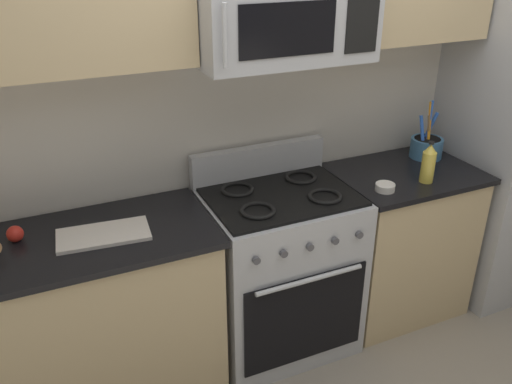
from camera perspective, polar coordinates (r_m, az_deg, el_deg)
The scene contains 10 objects.
wall_back at distance 2.87m, azimuth -0.56°, elevation 9.48°, with size 8.00×0.10×2.60m, color beige.
counter_left at distance 2.72m, azimuth -17.47°, elevation -13.07°, with size 1.23×0.60×0.91m.
range_oven at distance 2.92m, azimuth 2.43°, elevation -8.19°, with size 0.76×0.64×1.09m.
counter_right at distance 3.31m, azimuth 14.76°, elevation -5.05°, with size 0.79×0.60×0.91m.
microwave at distance 2.47m, azimuth 2.73°, elevation 17.62°, with size 0.79×0.44×0.34m.
utensil_crock at distance 3.31m, azimuth 17.63°, elevation 4.65°, with size 0.19×0.19×0.34m.
apple_loose at distance 2.53m, azimuth -24.21°, elevation -4.08°, with size 0.07×0.07×0.07m, color red.
cutting_board at distance 2.45m, azimuth -15.88°, elevation -4.36°, with size 0.40×0.21×0.02m, color silver.
bottle_oil at distance 2.97m, azimuth 17.83°, elevation 2.90°, with size 0.07×0.07×0.23m.
prep_bowl at distance 2.84m, azimuth 13.55°, elevation 0.53°, with size 0.10×0.10×0.04m.
Camera 1 is at (-1.10, -1.53, 2.12)m, focal length 37.69 mm.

